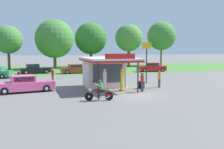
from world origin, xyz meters
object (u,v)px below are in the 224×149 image
at_px(gas_pump_nearside, 105,81).
at_px(roadside_pole_sign, 147,55).
at_px(motorcycle_with_rider, 99,92).
at_px(parked_car_back_row_far_right, 77,69).
at_px(bystander_strolling_foreground, 19,77).
at_px(parked_car_second_row_spare, 35,69).
at_px(gas_pump_offside, 122,81).
at_px(bystander_admiring_sedan, 142,82).
at_px(featured_classic_sedan, 24,85).
at_px(bystander_leaning_by_kiosk, 53,75).
at_px(bystander_standing_back_lot, 159,79).
at_px(spare_tire_stack, 142,85).
at_px(parked_car_back_row_centre_right, 152,68).

height_order(gas_pump_nearside, roadside_pole_sign, roadside_pole_sign).
distance_m(motorcycle_with_rider, roadside_pole_sign, 11.20).
height_order(parked_car_back_row_far_right, bystander_strolling_foreground, bystander_strolling_foreground).
bearing_deg(parked_car_second_row_spare, gas_pump_offside, -70.01).
bearing_deg(roadside_pole_sign, parked_car_back_row_far_right, 109.80).
xyz_separation_m(motorcycle_with_rider, bystander_admiring_sedan, (4.80, 2.78, 0.26)).
bearing_deg(featured_classic_sedan, bystander_leaning_by_kiosk, 62.54).
distance_m(bystander_standing_back_lot, bystander_strolling_foreground, 15.59).
xyz_separation_m(bystander_leaning_by_kiosk, bystander_standing_back_lot, (9.94, -7.14, 0.01)).
relative_size(gas_pump_nearside, parked_car_second_row_spare, 0.42).
bearing_deg(featured_classic_sedan, bystander_standing_back_lot, -5.69).
bearing_deg(parked_car_back_row_far_right, parked_car_second_row_spare, 168.14).
bearing_deg(bystander_leaning_by_kiosk, parked_car_back_row_far_right, 66.34).
bearing_deg(motorcycle_with_rider, bystander_leaning_by_kiosk, 101.83).
bearing_deg(roadside_pole_sign, parked_car_second_row_spare, 126.30).
bearing_deg(gas_pump_offside, parked_car_second_row_spare, 109.99).
relative_size(bystander_admiring_sedan, roadside_pole_sign, 0.37).
bearing_deg(bystander_strolling_foreground, spare_tire_stack, -33.28).
height_order(bystander_standing_back_lot, bystander_strolling_foreground, bystander_standing_back_lot).
bearing_deg(parked_car_back_row_far_right, gas_pump_offside, -87.42).
xyz_separation_m(gas_pump_nearside, parked_car_back_row_far_right, (0.83, 18.88, -0.31)).
bearing_deg(bystander_admiring_sedan, bystander_leaning_by_kiosk, 129.12).
relative_size(gas_pump_offside, bystander_strolling_foreground, 1.39).
bearing_deg(bystander_admiring_sedan, parked_car_back_row_centre_right, 61.13).
distance_m(parked_car_second_row_spare, spare_tire_stack, 21.74).
xyz_separation_m(gas_pump_offside, parked_car_back_row_far_right, (-0.85, 18.88, -0.28)).
bearing_deg(bystander_leaning_by_kiosk, parked_car_back_row_centre_right, 29.39).
relative_size(motorcycle_with_rider, parked_car_back_row_far_right, 0.38).
distance_m(featured_classic_sedan, parked_car_back_row_centre_right, 26.01).
distance_m(roadside_pole_sign, spare_tire_stack, 4.87).
bearing_deg(motorcycle_with_rider, parked_car_back_row_far_right, 84.14).
relative_size(parked_car_back_row_far_right, bystander_admiring_sedan, 3.22).
xyz_separation_m(featured_classic_sedan, bystander_leaning_by_kiosk, (3.04, 5.85, 0.20)).
height_order(parked_car_back_row_far_right, roadside_pole_sign, roadside_pole_sign).
xyz_separation_m(parked_car_second_row_spare, bystander_standing_back_lot, (11.70, -19.37, 0.21)).
xyz_separation_m(parked_car_second_row_spare, bystander_strolling_foreground, (-1.94, -11.81, 0.10)).
distance_m(parked_car_back_row_centre_right, bystander_leaning_by_kiosk, 20.24).
bearing_deg(bystander_leaning_by_kiosk, bystander_strolling_foreground, 173.61).
relative_size(bystander_leaning_by_kiosk, bystander_admiring_sedan, 0.98).
xyz_separation_m(parked_car_back_row_far_right, spare_tire_stack, (3.19, -18.09, -0.31)).
bearing_deg(parked_car_second_row_spare, parked_car_back_row_far_right, -11.86).
bearing_deg(parked_car_back_row_centre_right, motorcycle_with_rider, -125.09).
distance_m(gas_pump_nearside, parked_car_back_row_centre_right, 22.58).
xyz_separation_m(featured_classic_sedan, bystander_strolling_foreground, (-0.66, 6.26, 0.09)).
bearing_deg(spare_tire_stack, bystander_strolling_foreground, 146.72).
relative_size(featured_classic_sedan, parked_car_back_row_far_right, 1.02).
relative_size(motorcycle_with_rider, spare_tire_stack, 2.93).
bearing_deg(gas_pump_nearside, bystander_strolling_foreground, 132.14).
bearing_deg(bystander_strolling_foreground, featured_classic_sedan, -84.02).
bearing_deg(roadside_pole_sign, gas_pump_nearside, -145.83).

